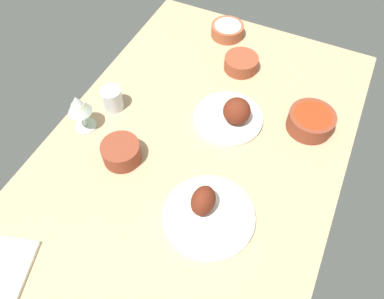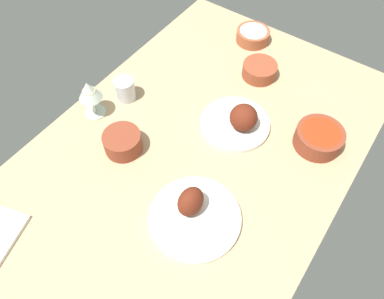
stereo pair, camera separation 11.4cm
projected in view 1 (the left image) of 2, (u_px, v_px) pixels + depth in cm
name	position (u px, v px, depth cm)	size (l,w,h in cm)	color
dining_table	(192.00, 157.00, 117.53)	(140.00, 90.00, 4.00)	tan
plate_far_side	(232.00, 115.00, 120.95)	(22.86, 22.86, 9.91)	white
plate_center_main	(207.00, 212.00, 101.92)	(25.77, 25.77, 9.89)	white
bowl_sauce	(311.00, 121.00, 119.07)	(14.90, 14.90, 6.22)	brown
bowl_onions	(242.00, 63.00, 135.55)	(12.34, 12.34, 5.06)	brown
bowl_cream	(227.00, 30.00, 146.77)	(12.77, 12.77, 4.71)	#A35133
bowl_pasta	(121.00, 152.00, 112.00)	(11.81, 11.81, 6.41)	brown
wine_glass	(78.00, 106.00, 113.92)	(7.60, 7.60, 14.00)	silver
water_tumbler	(112.00, 99.00, 123.78)	(6.89, 6.89, 7.84)	silver
folded_napkin	(4.00, 271.00, 94.35)	(17.00, 12.57, 1.20)	white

